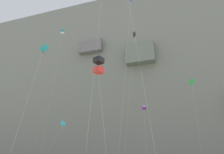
% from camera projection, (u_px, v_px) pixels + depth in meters
% --- Properties ---
extents(cliff_face, '(180.00, 26.79, 63.98)m').
position_uv_depth(cliff_face, '(147.00, 77.00, 79.25)').
color(cliff_face, gray).
rests_on(cliff_face, ground).
extents(kite_diamond_low_left, '(1.22, 1.61, 16.20)m').
position_uv_depth(kite_diamond_low_left, '(192.00, 88.00, 34.64)').
color(kite_diamond_low_left, green).
rests_on(kite_diamond_low_left, ground).
extents(kite_diamond_low_right, '(1.56, 6.02, 10.54)m').
position_uv_depth(kite_diamond_low_right, '(61.00, 126.00, 41.10)').
color(kite_diamond_low_right, '#38B2D1').
rests_on(kite_diamond_low_right, ground).
extents(kite_banner_upper_left, '(4.40, 6.22, 17.82)m').
position_uv_depth(kite_banner_upper_left, '(50.00, 103.00, 54.68)').
color(kite_banner_upper_left, black).
rests_on(kite_banner_upper_left, ground).
extents(kite_box_upper_right, '(2.51, 2.00, 13.37)m').
position_uv_depth(kite_box_upper_right, '(99.00, 65.00, 21.47)').
color(kite_box_upper_right, black).
rests_on(kite_box_upper_right, ground).
extents(kite_delta_high_left, '(3.18, 2.94, 27.71)m').
position_uv_depth(kite_delta_high_left, '(132.00, 8.00, 33.24)').
color(kite_delta_high_left, yellow).
rests_on(kite_delta_high_left, ground).
extents(kite_windsock_mid_right, '(0.84, 6.29, 11.93)m').
position_uv_depth(kite_windsock_mid_right, '(144.00, 108.00, 34.16)').
color(kite_windsock_mid_right, purple).
rests_on(kite_windsock_mid_right, ground).
extents(kite_diamond_mid_left, '(2.78, 2.70, 27.83)m').
position_uv_depth(kite_diamond_mid_left, '(134.00, 40.00, 41.69)').
color(kite_diamond_mid_left, black).
rests_on(kite_diamond_mid_left, ground).
extents(kite_diamond_far_left, '(2.11, 5.26, 20.99)m').
position_uv_depth(kite_diamond_far_left, '(43.00, 51.00, 32.95)').
color(kite_diamond_far_left, teal).
rests_on(kite_diamond_far_left, ground).
extents(kite_box_upper_mid, '(2.13, 6.25, 35.28)m').
position_uv_depth(kite_box_upper_mid, '(62.00, 32.00, 54.72)').
color(kite_box_upper_mid, teal).
rests_on(kite_box_upper_mid, ground).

